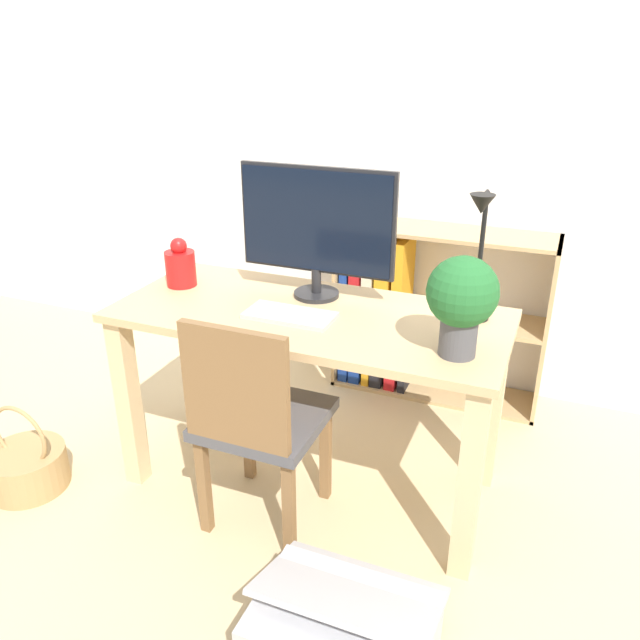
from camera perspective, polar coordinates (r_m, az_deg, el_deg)
ground_plane at (r=2.57m, az=-0.87°, el=-14.31°), size 10.00×10.00×0.00m
wall_back at (r=3.02m, az=7.14°, el=18.24°), size 8.00×0.05×2.60m
desk at (r=2.25m, az=-0.96°, el=-2.55°), size 1.39×0.61×0.73m
monitor at (r=2.25m, az=-0.32°, el=8.72°), size 0.59×0.17×0.48m
keyboard at (r=2.15m, az=-2.77°, el=0.44°), size 0.31×0.15×0.02m
vase at (r=2.48m, az=-12.64°, el=4.85°), size 0.12×0.12×0.19m
desk_lamp at (r=2.07m, az=14.36°, el=6.61°), size 0.10×0.19×0.45m
potted_plant at (r=1.87m, az=12.85°, el=1.96°), size 0.21×0.21×0.31m
chair at (r=2.12m, az=-5.88°, el=-8.86°), size 0.40×0.40×0.83m
bookshelf at (r=3.06m, az=7.36°, el=0.55°), size 0.99×0.28×0.83m
basket at (r=2.73m, az=-25.23°, el=-12.03°), size 0.30×0.30×0.36m
storage_box at (r=1.92m, az=2.10°, el=-26.73°), size 0.50×0.40×0.27m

